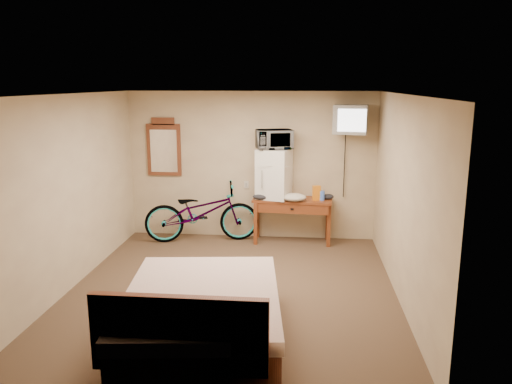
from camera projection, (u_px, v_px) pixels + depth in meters
room at (232, 195)px, 6.26m from camera, size 4.60×4.64×2.50m
desk at (292, 206)px, 8.27m from camera, size 1.33×0.60×0.75m
mini_fridge at (274, 174)px, 8.24m from camera, size 0.61×0.60×0.82m
microwave at (274, 139)px, 8.12m from camera, size 0.65×0.52×0.31m
snack_bag at (317, 193)px, 8.14m from camera, size 0.14×0.11×0.24m
blue_cup at (322, 196)px, 8.15m from camera, size 0.09×0.09×0.16m
cloth_cream at (294, 197)px, 8.10m from camera, size 0.40×0.31×0.12m
cloth_dark_a at (261, 197)px, 8.20m from camera, size 0.27×0.20×0.10m
cloth_dark_b at (328, 197)px, 8.23m from camera, size 0.19×0.16×0.09m
crt_television at (351, 119)px, 7.90m from camera, size 0.59×0.63×0.46m
wall_mirror at (164, 148)px, 8.55m from camera, size 0.59×0.04×0.99m
bicycle at (202, 212)px, 8.39m from camera, size 2.00×1.05×1.00m
bed at (201, 315)px, 5.14m from camera, size 1.80×2.25×0.90m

